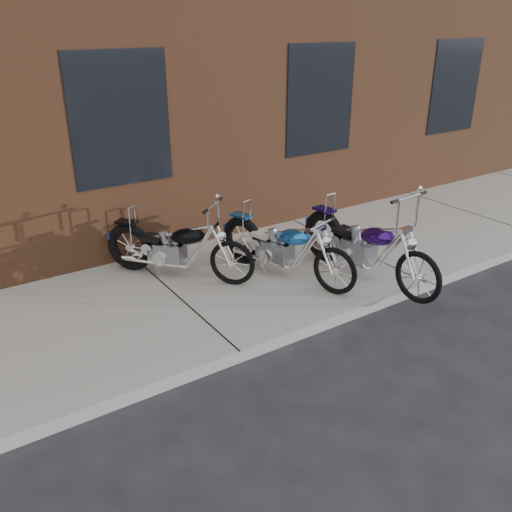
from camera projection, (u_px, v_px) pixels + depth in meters
ground at (240, 363)px, 5.92m from camera, size 120.00×120.00×0.00m
sidewalk at (179, 302)px, 7.03m from camera, size 22.00×3.00×0.15m
chopper_purple at (364, 249)px, 7.36m from camera, size 0.58×2.39×1.34m
chopper_blue at (283, 249)px, 7.42m from camera, size 0.83×2.15×0.97m
chopper_third at (176, 250)px, 7.42m from camera, size 1.45×1.79×1.12m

